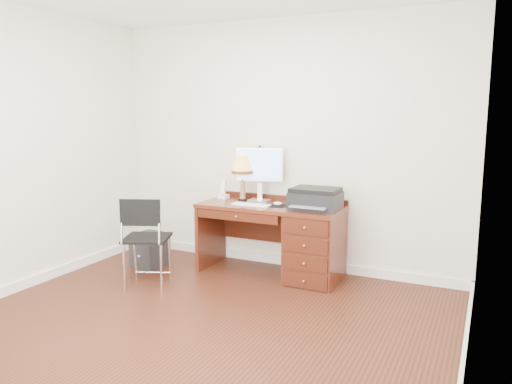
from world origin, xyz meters
The scene contains 12 objects.
ground centered at (0.00, 0.00, 0.00)m, with size 4.00×4.00×0.00m, color black.
room_shell centered at (0.00, 0.63, 0.05)m, with size 4.00×4.00×4.00m.
desk centered at (0.32, 1.40, 0.41)m, with size 1.50×0.67×0.75m.
monitor centered at (-0.19, 1.56, 1.11)m, with size 0.49×0.23×0.58m.
keyboard centered at (-0.16, 1.26, 0.76)m, with size 0.41×0.12×0.02m, color white.
mouse_pad centered at (0.09, 1.36, 0.76)m, with size 0.21×0.21×0.04m.
printer centered at (0.50, 1.37, 0.86)m, with size 0.48×0.38×0.21m.
leg_lamp centered at (-0.38, 1.51, 1.11)m, with size 0.24×0.24×0.50m.
phone centered at (-0.63, 1.51, 0.81)m, with size 0.11×0.11×0.21m.
pen_cup centered at (0.35, 1.57, 0.80)m, with size 0.08×0.08×0.10m, color black.
chair centered at (-0.97, 0.49, 0.55)m, with size 0.55×0.56×0.90m.
equipment_box centered at (-1.30, 1.03, 0.19)m, with size 0.32×0.32×0.38m, color black.
Camera 1 is at (2.06, -3.31, 1.72)m, focal length 35.00 mm.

